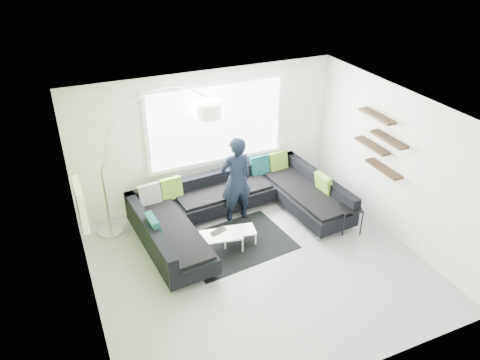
{
  "coord_description": "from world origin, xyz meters",
  "views": [
    {
      "loc": [
        -2.87,
        -5.73,
        5.35
      ],
      "look_at": [
        0.04,
        0.9,
        1.24
      ],
      "focal_mm": 35.0,
      "sensor_mm": 36.0,
      "label": 1
    }
  ],
  "objects_px": {
    "sectional_sofa": "(241,211)",
    "person": "(236,180)",
    "laptop": "(220,232)",
    "arc_lamp": "(101,171)",
    "coffee_table": "(230,238)",
    "side_table": "(350,219)"
  },
  "relations": [
    {
      "from": "person",
      "to": "sectional_sofa",
      "type": "bearing_deg",
      "value": 81.44
    },
    {
      "from": "sectional_sofa",
      "to": "laptop",
      "type": "bearing_deg",
      "value": -149.85
    },
    {
      "from": "arc_lamp",
      "to": "side_table",
      "type": "distance_m",
      "value": 4.74
    },
    {
      "from": "side_table",
      "to": "laptop",
      "type": "xyz_separation_m",
      "value": [
        -2.48,
        0.52,
        0.07
      ]
    },
    {
      "from": "sectional_sofa",
      "to": "person",
      "type": "distance_m",
      "value": 0.61
    },
    {
      "from": "coffee_table",
      "to": "sectional_sofa",
      "type": "bearing_deg",
      "value": 57.75
    },
    {
      "from": "coffee_table",
      "to": "arc_lamp",
      "type": "xyz_separation_m",
      "value": [
        -1.96,
        1.3,
        1.19
      ]
    },
    {
      "from": "arc_lamp",
      "to": "person",
      "type": "xyz_separation_m",
      "value": [
        2.42,
        -0.52,
        -0.45
      ]
    },
    {
      "from": "coffee_table",
      "to": "side_table",
      "type": "xyz_separation_m",
      "value": [
        2.29,
        -0.49,
        0.11
      ]
    },
    {
      "from": "person",
      "to": "laptop",
      "type": "xyz_separation_m",
      "value": [
        -0.64,
        -0.75,
        -0.56
      ]
    },
    {
      "from": "arc_lamp",
      "to": "laptop",
      "type": "relative_size",
      "value": 7.16
    },
    {
      "from": "coffee_table",
      "to": "side_table",
      "type": "bearing_deg",
      "value": -1.41
    },
    {
      "from": "arc_lamp",
      "to": "sectional_sofa",
      "type": "bearing_deg",
      "value": -22.71
    },
    {
      "from": "coffee_table",
      "to": "arc_lamp",
      "type": "relative_size",
      "value": 0.36
    },
    {
      "from": "coffee_table",
      "to": "side_table",
      "type": "relative_size",
      "value": 1.83
    },
    {
      "from": "sectional_sofa",
      "to": "coffee_table",
      "type": "height_order",
      "value": "sectional_sofa"
    },
    {
      "from": "sectional_sofa",
      "to": "arc_lamp",
      "type": "bearing_deg",
      "value": 155.74
    },
    {
      "from": "arc_lamp",
      "to": "laptop",
      "type": "distance_m",
      "value": 2.4
    },
    {
      "from": "sectional_sofa",
      "to": "arc_lamp",
      "type": "distance_m",
      "value": 2.71
    },
    {
      "from": "arc_lamp",
      "to": "person",
      "type": "distance_m",
      "value": 2.51
    },
    {
      "from": "sectional_sofa",
      "to": "arc_lamp",
      "type": "height_order",
      "value": "arc_lamp"
    },
    {
      "from": "sectional_sofa",
      "to": "person",
      "type": "relative_size",
      "value": 2.27
    }
  ]
}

